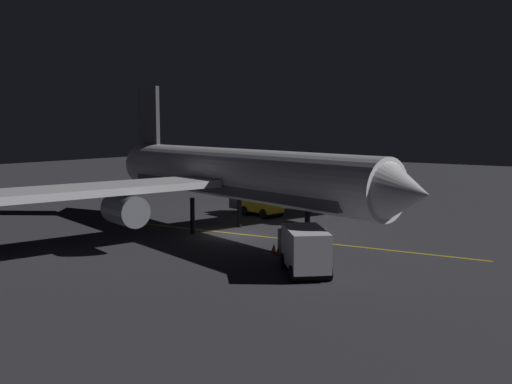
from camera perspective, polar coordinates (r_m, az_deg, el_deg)
The scene contains 10 objects.
ground_plane at distance 43.79m, azimuth -2.13°, elevation -4.50°, with size 180.00×180.00×0.20m, color #323237.
apron_guide_stripe at distance 42.27m, azimuth 2.98°, elevation -4.77°, with size 0.24×28.90×0.01m, color gold.
airliner at distance 43.59m, azimuth -2.64°, elevation 1.67°, with size 35.66×35.39×12.03m.
baggage_truck at distance 32.84m, azimuth 4.83°, elevation -5.80°, with size 5.80×5.54×2.63m.
catering_truck at distance 52.98m, azimuth 0.20°, elevation -0.98°, with size 3.34×5.94×2.58m.
ground_crew_worker at distance 36.54m, azimuth 6.96°, elevation -5.24°, with size 0.40×0.40×1.74m.
traffic_cone_near_left at distance 37.18m, azimuth 2.26°, elevation -5.99°, with size 0.50×0.50×0.55m.
traffic_cone_near_right at distance 34.23m, azimuth 6.13°, elevation -7.15°, with size 0.50×0.50×0.55m.
traffic_cone_under_wing at distance 44.74m, azimuth 6.98°, elevation -3.85°, with size 0.50×0.50×0.55m.
traffic_cone_far at distance 38.06m, azimuth 1.82°, elevation -5.69°, with size 0.50×0.50×0.55m.
Camera 1 is at (33.87, 26.39, 8.49)m, focal length 39.45 mm.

